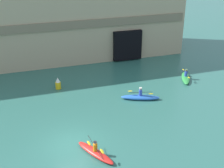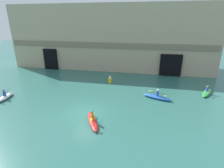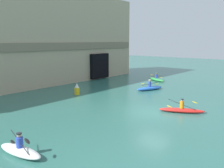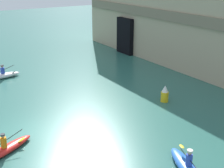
{
  "view_description": "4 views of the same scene",
  "coord_description": "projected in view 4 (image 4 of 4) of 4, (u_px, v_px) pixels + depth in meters",
  "views": [
    {
      "loc": [
        -2.88,
        -18.48,
        13.41
      ],
      "look_at": [
        4.62,
        4.87,
        1.98
      ],
      "focal_mm": 50.0,
      "sensor_mm": 36.0,
      "label": 1
    },
    {
      "loc": [
        5.89,
        -14.99,
        8.99
      ],
      "look_at": [
        1.78,
        5.05,
        1.45
      ],
      "focal_mm": 28.0,
      "sensor_mm": 36.0,
      "label": 2
    },
    {
      "loc": [
        -16.53,
        -9.56,
        5.56
      ],
      "look_at": [
        1.97,
        5.96,
        1.31
      ],
      "focal_mm": 40.0,
      "sensor_mm": 36.0,
      "label": 3
    },
    {
      "loc": [
        15.61,
        -4.31,
        8.61
      ],
      "look_at": [
        1.06,
        4.84,
        2.36
      ],
      "focal_mm": 50.0,
      "sensor_mm": 36.0,
      "label": 4
    }
  ],
  "objects": [
    {
      "name": "marker_buoy",
      "position": [
        165.0,
        94.0,
        21.64
      ],
      "size": [
        0.53,
        0.53,
        1.2
      ],
      "color": "yellow",
      "rests_on": "ground"
    },
    {
      "name": "kayak_red",
      "position": [
        5.0,
        150.0,
        15.55
      ],
      "size": [
        2.19,
        3.39,
        1.08
      ],
      "rotation": [
        0.0,
        0.0,
        2.05
      ],
      "color": "red",
      "rests_on": "ground"
    },
    {
      "name": "kayak_white",
      "position": [
        3.0,
        75.0,
        26.52
      ],
      "size": [
        1.15,
        2.93,
        1.14
      ],
      "rotation": [
        0.0,
        0.0,
        1.68
      ],
      "color": "white",
      "rests_on": "ground"
    },
    {
      "name": "kayak_blue",
      "position": [
        188.0,
        168.0,
        14.03
      ],
      "size": [
        3.59,
        1.95,
        1.19
      ],
      "rotation": [
        0.0,
        0.0,
        5.93
      ],
      "color": "blue",
      "rests_on": "ground"
    },
    {
      "name": "ground_plane",
      "position": [
        29.0,
        134.0,
        17.51
      ],
      "size": [
        120.0,
        120.0,
        0.0
      ],
      "primitive_type": "plane",
      "color": "#2D665B"
    }
  ]
}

